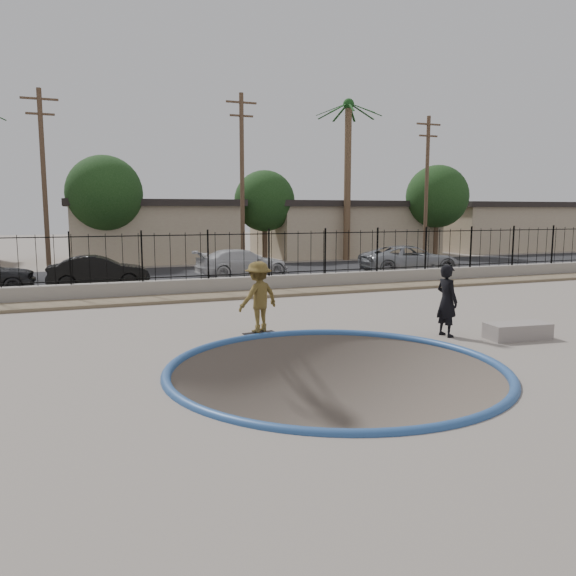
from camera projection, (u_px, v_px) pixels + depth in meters
The scene contains 24 objects.
ground at pixel (200, 314), 23.65m from camera, with size 120.00×120.00×2.20m, color gray.
bowl_pit at pixel (336, 369), 11.49m from camera, with size 6.84×6.84×1.80m, color #4B4139, non-canonical shape.
coping_ring at pixel (336, 369), 11.49m from camera, with size 7.04×7.04×0.20m, color #2A4F8A.
rock_strip at pixel (216, 296), 20.91m from camera, with size 42.00×1.60×0.11m, color #877258.
retaining_wall at pixel (209, 286), 21.89m from camera, with size 42.00×0.45×0.60m, color gray.
fence at pixel (208, 255), 21.72m from camera, with size 40.00×0.04×1.80m.
street at pixel (178, 275), 28.12m from camera, with size 90.00×8.00×0.04m, color black.
house_center at pixel (151, 230), 36.62m from camera, with size 10.60×8.60×3.90m.
house_east at pixel (343, 228), 41.64m from camera, with size 12.60×8.60×3.90m.
house_east_far at pixel (494, 226), 46.65m from camera, with size 11.60×8.60×3.90m.
palm_right at pixel (348, 146), 36.03m from camera, with size 2.30×2.30×10.30m.
utility_pole_left at pixel (44, 180), 27.17m from camera, with size 1.70×0.24×9.00m.
utility_pole_mid at pixel (242, 179), 30.72m from camera, with size 1.70×0.24×9.50m.
utility_pole_right at pixel (427, 187), 35.05m from camera, with size 1.70×0.24×9.00m.
street_tree_left at pixel (105, 194), 32.01m from camera, with size 4.32×4.32×6.36m.
street_tree_mid at pixel (265, 201), 36.56m from camera, with size 3.96×3.96×5.83m.
street_tree_right at pixel (437, 197), 38.97m from camera, with size 4.32×4.32×6.36m.
skater at pixel (258, 301), 14.51m from camera, with size 1.18×0.68×1.83m, color olive.
skateboard at pixel (259, 333), 14.62m from camera, with size 0.88×0.30×0.07m.
videographer at pixel (447, 301), 14.40m from camera, with size 0.68×0.44×1.86m, color black.
concrete_ledge at pixel (518, 331), 14.21m from camera, with size 1.60×0.70×0.40m, color gray.
car_b at pixel (99, 272), 23.30m from camera, with size 1.41×4.04×1.33m, color black.
car_c at pixel (243, 263), 27.17m from camera, with size 1.87×4.60×1.34m, color silver.
car_d at pixel (410, 259), 28.72m from camera, with size 2.36×5.12×1.42m, color gray.
Camera 1 is at (-4.95, -11.05, 3.22)m, focal length 35.00 mm.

